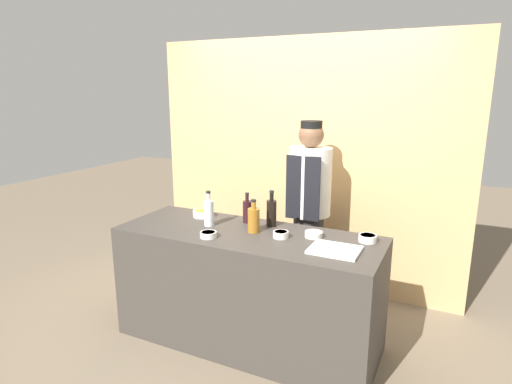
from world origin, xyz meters
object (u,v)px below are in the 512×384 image
sauce_bowl_red (281,234)px  sauce_bowl_yellow (203,213)px  sauce_bowl_brown (314,234)px  sauce_bowl_green (368,238)px  bottle_soy (271,212)px  cutting_board (335,250)px  bottle_amber (254,219)px  bottle_clear (209,212)px  sauce_bowl_purple (208,234)px  bottle_wine (247,211)px  chef_center (309,209)px

sauce_bowl_red → sauce_bowl_yellow: bearing=166.0°
sauce_bowl_brown → sauce_bowl_green: (0.37, 0.08, 0.00)m
bottle_soy → sauce_bowl_green: bearing=-2.2°
sauce_bowl_green → cutting_board: bearing=-119.1°
sauce_bowl_brown → bottle_amber: (-0.44, -0.09, 0.07)m
sauce_bowl_yellow → bottle_clear: (0.17, -0.18, 0.08)m
sauce_bowl_yellow → bottle_soy: 0.62m
sauce_bowl_brown → cutting_board: (0.21, -0.20, -0.01)m
sauce_bowl_purple → cutting_board: size_ratio=0.37×
sauce_bowl_purple → bottle_amber: bottle_amber is taller
bottle_amber → bottle_wine: (-0.15, 0.19, -0.00)m
sauce_bowl_green → chef_center: 0.85m
bottle_soy → chef_center: (0.12, 0.55, -0.10)m
bottle_amber → sauce_bowl_purple: bearing=-133.8°
bottle_soy → bottle_clear: 0.49m
sauce_bowl_green → cutting_board: sauce_bowl_green is taller
sauce_bowl_red → bottle_amber: 0.24m
sauce_bowl_purple → chef_center: size_ratio=0.07×
bottle_amber → chef_center: chef_center is taller
sauce_bowl_yellow → bottle_amber: 0.58m
bottle_wine → chef_center: (0.33, 0.55, -0.08)m
cutting_board → sauce_bowl_green: bearing=60.9°
bottle_wine → sauce_bowl_brown: bearing=-10.0°
sauce_bowl_red → bottle_wine: bearing=150.3°
sauce_bowl_brown → bottle_soy: size_ratio=0.45×
sauce_bowl_brown → cutting_board: size_ratio=0.39×
cutting_board → bottle_wine: (-0.80, 0.31, 0.09)m
chef_center → sauce_bowl_red: bearing=-86.0°
sauce_bowl_red → bottle_soy: bearing=128.0°
sauce_bowl_green → chef_center: (-0.63, 0.58, -0.02)m
bottle_wine → bottle_soy: size_ratio=0.86×
sauce_bowl_green → bottle_clear: bottle_clear is taller
sauce_bowl_green → bottle_clear: size_ratio=0.46×
bottle_wine → chef_center: chef_center is taller
sauce_bowl_brown → chef_center: size_ratio=0.08×
sauce_bowl_green → sauce_bowl_red: bearing=-161.8°
sauce_bowl_purple → bottle_soy: (0.30, 0.44, 0.09)m
sauce_bowl_yellow → bottle_amber: size_ratio=0.66×
sauce_bowl_brown → bottle_amber: 0.45m
bottle_clear → bottle_wine: bearing=41.7°
sauce_bowl_green → bottle_wine: (-0.96, 0.03, 0.07)m
sauce_bowl_brown → cutting_board: bearing=-43.5°
chef_center → sauce_bowl_green: bearing=-42.5°
sauce_bowl_yellow → bottle_wine: size_ratio=0.68×
sauce_bowl_brown → bottle_wine: bearing=170.0°
sauce_bowl_yellow → bottle_wine: 0.41m
bottle_clear → cutting_board: bearing=-5.7°
sauce_bowl_purple → sauce_bowl_green: bearing=21.5°
cutting_board → bottle_amber: bottle_amber is taller
bottle_soy → bottle_clear: size_ratio=1.02×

